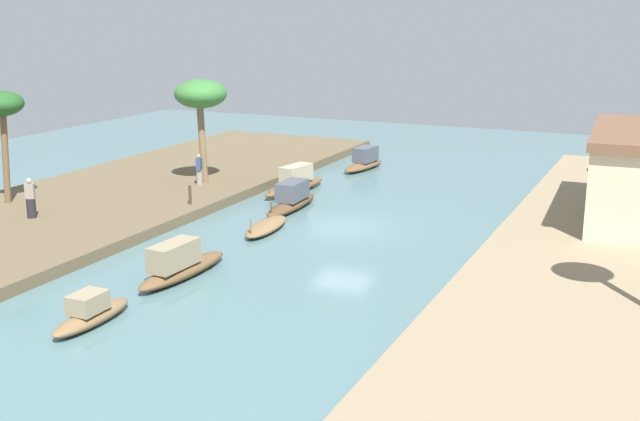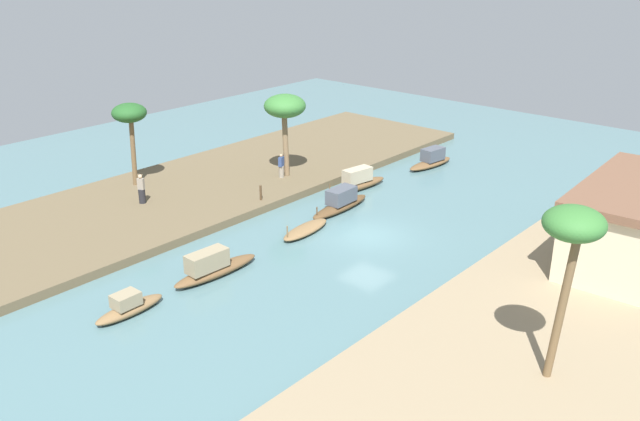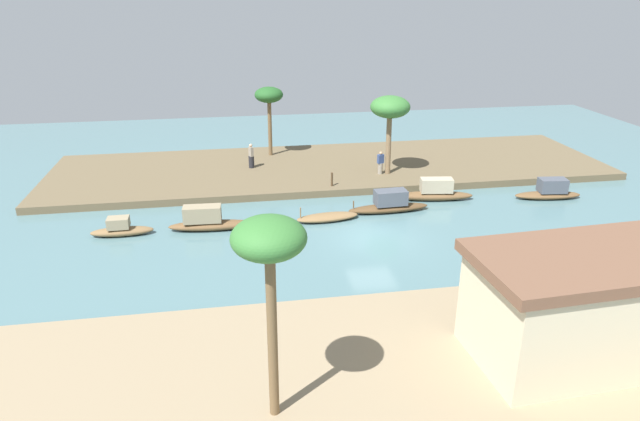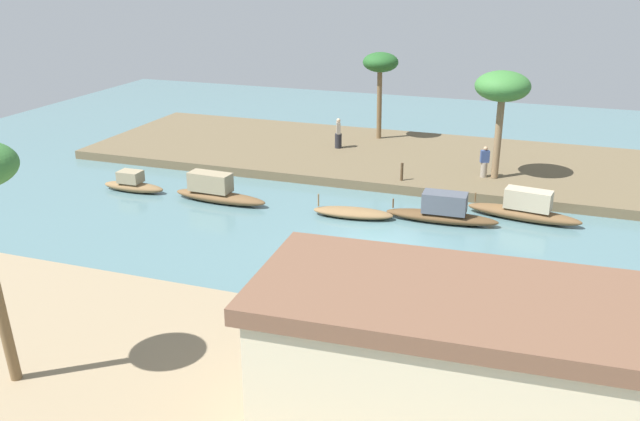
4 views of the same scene
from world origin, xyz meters
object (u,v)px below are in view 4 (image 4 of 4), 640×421
Objects in this scene: person_on_near_bank at (484,163)px; palm_tree_left_far at (381,65)px; sampan_foreground at (216,191)px; riverside_building at (469,373)px; mooring_post at (402,172)px; person_by_mooring at (338,136)px; sampan_with_tall_canopy at (443,211)px; sampan_upstream_small at (525,209)px; palm_tree_left_near at (502,89)px; sampan_open_hull at (133,184)px; sampan_near_left_bank at (353,213)px.

palm_tree_left_far is (7.10, -5.89, 3.75)m from person_on_near_bank.
sampan_foreground is 0.50× the size of riverside_building.
mooring_post is 0.17× the size of palm_tree_left_far.
person_by_mooring reaches higher than person_on_near_bank.
sampan_with_tall_canopy is 11.71m from person_by_mooring.
sampan_foreground is 0.95× the size of sampan_upstream_small.
sampan_upstream_small is 6.60m from mooring_post.
riverside_building is at bearing 94.31° from palm_tree_left_near.
palm_tree_left_far is at bearing -59.43° from person_on_near_bank.
palm_tree_left_far reaches higher than person_by_mooring.
mooring_post is 9.43m from palm_tree_left_far.
palm_tree_left_near is (-9.28, 2.83, 3.80)m from person_by_mooring.
palm_tree_left_far reaches higher than sampan_with_tall_canopy.
sampan_open_hull is at bearing 22.17° from palm_tree_left_near.
palm_tree_left_near is 9.59m from palm_tree_left_far.
sampan_near_left_bank is at bearing -179.84° from sampan_open_hull.
sampan_upstream_small is 5.65× the size of mooring_post.
palm_tree_left_near is 0.55× the size of riverside_building.
sampan_upstream_small reaches higher than sampan_near_left_bank.
palm_tree_left_near is at bearing 170.78° from person_on_near_bank.
sampan_open_hull is 12.32m from person_by_mooring.
sampan_open_hull is 15.30m from sampan_with_tall_canopy.
mooring_post is at bearing 25.51° from palm_tree_left_near.
palm_tree_left_far reaches higher than person_on_near_bank.
palm_tree_left_near is at bearing -158.58° from sampan_open_hull.
sampan_with_tall_canopy is 3.70m from sampan_upstream_small.
riverside_building is (-9.24, 26.98, -2.51)m from palm_tree_left_far.
palm_tree_left_near is (-4.33, -2.07, 4.06)m from mooring_post.
sampan_near_left_bank is 10.30m from person_by_mooring.
palm_tree_left_near is (-12.18, -6.87, 4.45)m from sampan_foreground.
riverside_building is at bearing 97.55° from sampan_upstream_small.
mooring_post is (-1.12, -4.62, 0.71)m from sampan_near_left_bank.
sampan_near_left_bank is at bearing 76.35° from mooring_post.
sampan_upstream_small is 2.90× the size of person_by_mooring.
sampan_with_tall_canopy is at bearing -175.04° from sampan_near_left_bank.
palm_tree_left_near is (-5.45, -6.68, 4.77)m from sampan_near_left_bank.
sampan_upstream_small is at bearing -167.59° from sampan_foreground.
sampan_foreground reaches higher than sampan_near_left_bank.
palm_tree_left_far is (-4.54, -12.66, 4.43)m from sampan_foreground.
sampan_open_hull reaches higher than sampan_near_left_bank.
person_on_near_bank is at bearing -152.57° from mooring_post.
riverside_building is (-7.05, 14.51, 2.24)m from sampan_near_left_bank.
sampan_upstream_small is 6.57m from palm_tree_left_near.
palm_tree_left_far reaches higher than mooring_post.
palm_tree_left_far is at bearing -37.15° from palm_tree_left_near.
sampan_foreground is 0.90× the size of palm_tree_left_near.
sampan_near_left_bank is 11.39m from sampan_open_hull.
mooring_post is at bearing 21.00° from person_by_mooring.
sampan_with_tall_canopy is at bearing -177.37° from sampan_open_hull.
riverside_building is at bearing 0.06° from person_by_mooring.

